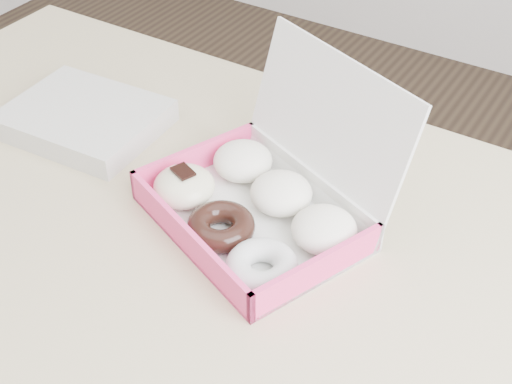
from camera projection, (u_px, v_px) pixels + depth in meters
The scene contains 3 objects.
table at pixel (161, 250), 1.04m from camera, with size 1.20×0.80×0.75m.
donut_box at pixel (261, 199), 0.96m from camera, with size 0.36×0.35×0.21m.
newspapers at pixel (85, 119), 1.13m from camera, with size 0.23×0.19×0.04m, color silver.
Camera 1 is at (0.52, -0.56, 1.40)m, focal length 50.00 mm.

